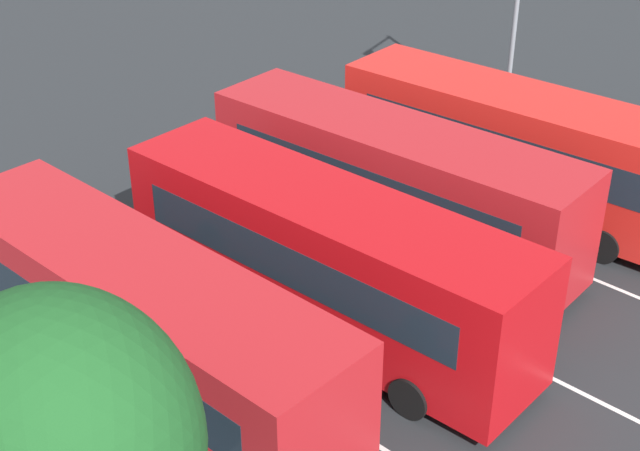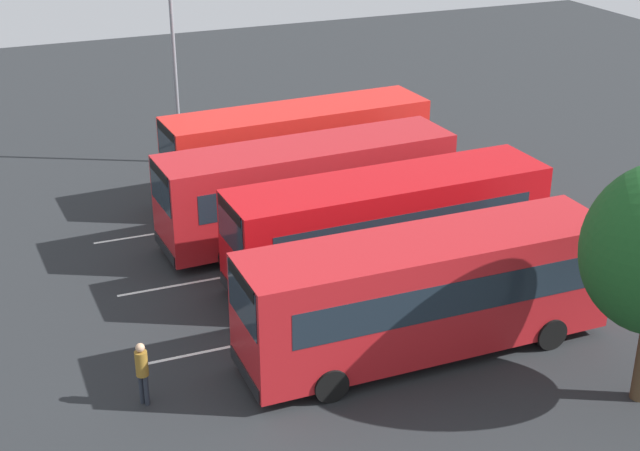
# 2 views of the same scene
# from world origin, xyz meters

# --- Properties ---
(ground_plane) EXTENTS (73.22, 73.22, 0.00)m
(ground_plane) POSITION_xyz_m (0.00, 0.00, 0.00)
(ground_plane) COLOR #232628
(bus_far_left) EXTENTS (10.54, 3.02, 3.42)m
(bus_far_left) POSITION_xyz_m (-0.66, -6.07, 1.87)
(bus_far_left) COLOR red
(bus_far_left) RESTS_ON ground
(bus_center_left) EXTENTS (10.53, 2.99, 3.42)m
(bus_center_left) POSITION_xyz_m (0.55, -1.98, 1.87)
(bus_center_left) COLOR #AD191E
(bus_center_left) RESTS_ON ground
(bus_center_right) EXTENTS (10.49, 2.83, 3.42)m
(bus_center_right) POSITION_xyz_m (-0.60, 1.95, 1.87)
(bus_center_right) COLOR #B70C11
(bus_center_right) RESTS_ON ground
(bus_far_right) EXTENTS (10.46, 2.76, 3.42)m
(bus_far_right) POSITION_xyz_m (0.44, 6.36, 1.87)
(bus_far_right) COLOR #AD191E
(bus_far_right) RESTS_ON ground
(pedestrian) EXTENTS (0.45, 0.45, 1.77)m
(pedestrian) POSITION_xyz_m (8.15, 5.86, 1.05)
(pedestrian) COLOR #232833
(pedestrian) RESTS_ON ground
(street_lamp) EXTENTS (0.77, 2.53, 7.93)m
(street_lamp) POSITION_xyz_m (2.69, -10.92, 4.57)
(street_lamp) COLOR gray
(street_lamp) RESTS_ON ground
(lane_stripe_outer_left) EXTENTS (15.38, 0.35, 0.01)m
(lane_stripe_outer_left) POSITION_xyz_m (0.00, -4.17, 0.00)
(lane_stripe_outer_left) COLOR silver
(lane_stripe_outer_left) RESTS_ON ground
(lane_stripe_inner_left) EXTENTS (15.38, 0.35, 0.01)m
(lane_stripe_inner_left) POSITION_xyz_m (0.00, 0.00, 0.00)
(lane_stripe_inner_left) COLOR silver
(lane_stripe_inner_left) RESTS_ON ground
(lane_stripe_inner_right) EXTENTS (15.38, 0.35, 0.01)m
(lane_stripe_inner_right) POSITION_xyz_m (0.00, 4.17, 0.00)
(lane_stripe_inner_right) COLOR silver
(lane_stripe_inner_right) RESTS_ON ground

